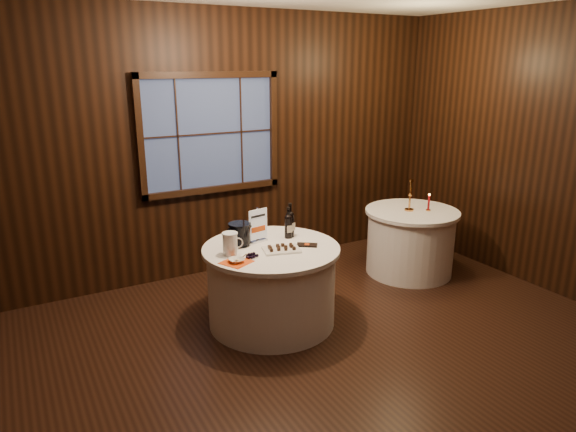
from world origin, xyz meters
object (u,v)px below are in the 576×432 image
side_table (410,241)px  port_bottle_right (290,222)px  chocolate_plate (282,249)px  chocolate_box (307,245)px  glass_pitcher (230,243)px  cracker_bowl (236,260)px  ice_bucket (240,234)px  main_table (272,285)px  brass_candlestick (410,199)px  grape_bunch (252,255)px  red_candle (429,204)px  port_bottle_left (288,225)px  sign_stand (258,230)px

side_table → port_bottle_right: port_bottle_right is taller
chocolate_plate → chocolate_box: (0.27, 0.00, -0.01)m
glass_pitcher → cracker_bowl: bearing=-79.6°
glass_pitcher → cracker_bowl: (-0.03, -0.20, -0.08)m
ice_bucket → port_bottle_right: bearing=-0.4°
main_table → brass_candlestick: 2.05m
cracker_bowl → grape_bunch: bearing=13.8°
grape_bunch → brass_candlestick: (2.23, 0.47, 0.11)m
ice_bucket → main_table: bearing=-37.3°
main_table → ice_bucket: (-0.23, 0.18, 0.50)m
main_table → red_candle: 2.20m
chocolate_box → ice_bucket: bearing=-174.4°
port_bottle_right → cracker_bowl: bearing=-175.2°
side_table → port_bottle_right: (-1.70, -0.13, 0.53)m
side_table → chocolate_plate: (-1.96, -0.44, 0.40)m
port_bottle_left → side_table: bearing=12.9°
port_bottle_right → brass_candlestick: bearing=-17.4°
glass_pitcher → main_table: bearing=19.0°
main_table → chocolate_plate: 0.43m
side_table → glass_pitcher: 2.47m
port_bottle_right → chocolate_plate: size_ratio=0.91×
port_bottle_right → red_candle: bearing=-21.4°
ice_bucket → chocolate_plate: (0.27, -0.32, -0.10)m
port_bottle_right → grape_bunch: (-0.57, -0.33, -0.13)m
ice_bucket → grape_bunch: 0.35m
ice_bucket → port_bottle_left: bearing=-3.6°
cracker_bowl → red_candle: 2.61m
glass_pitcher → red_candle: size_ratio=0.99×
chocolate_plate → red_candle: (2.11, 0.33, 0.06)m
main_table → side_table: size_ratio=1.19×
port_bottle_right → chocolate_plate: 0.43m
brass_candlestick → sign_stand: bearing=-176.7°
ice_bucket → cracker_bowl: bearing=-118.3°
side_table → brass_candlestick: 0.52m
port_bottle_right → red_candle: 1.85m
main_table → side_table: 2.02m
port_bottle_left → glass_pitcher: bearing=-160.1°
side_table → cracker_bowl: (-2.44, -0.50, 0.40)m
ice_bucket → chocolate_box: (0.54, -0.31, -0.11)m
side_table → chocolate_box: (-1.69, -0.44, 0.39)m
port_bottle_left → chocolate_box: 0.31m
cracker_bowl → brass_candlestick: bearing=12.0°
ice_bucket → red_candle: ice_bucket is taller
main_table → port_bottle_right: bearing=30.2°
chocolate_box → cracker_bowl: (-0.74, -0.06, 0.01)m
main_table → grape_bunch: (-0.28, -0.16, 0.40)m
brass_candlestick → grape_bunch: bearing=-168.1°
side_table → sign_stand: sign_stand is taller
grape_bunch → brass_candlestick: 2.28m
side_table → red_candle: size_ratio=5.30×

